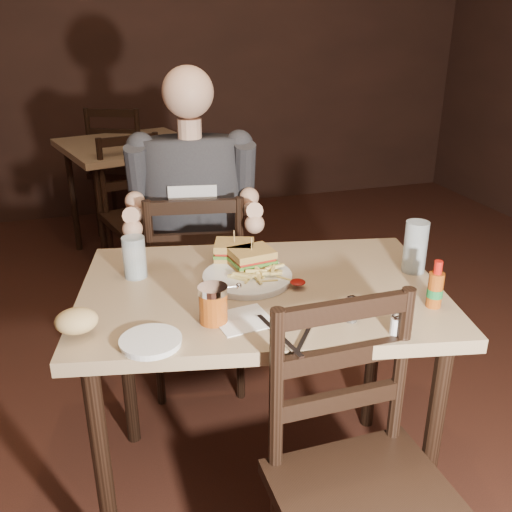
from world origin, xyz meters
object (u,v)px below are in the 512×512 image
object	(u,v)px
bg_chair_far	(126,169)
dinner_plate	(247,279)
chair_far	(197,288)
bg_chair_near	(145,219)
chair_near	(370,506)
glass_left	(134,257)
diner	(192,186)
bg_table	(131,157)
syrup_dispenser	(213,304)
side_plate	(151,343)
hot_sauce	(436,284)
main_table	(261,315)
glass_right	(415,247)

from	to	relation	value
bg_chair_far	dinner_plate	world-z (taller)	bg_chair_far
chair_far	bg_chair_near	world-z (taller)	chair_far
chair_near	glass_left	bearing A→B (deg)	119.02
bg_chair_far	diner	size ratio (longest dim) A/B	1.06
bg_table	chair_near	distance (m)	2.81
syrup_dispenser	side_plate	world-z (taller)	syrup_dispenser
hot_sauce	syrup_dispenser	world-z (taller)	hot_sauce
bg_chair_near	side_plate	size ratio (longest dim) A/B	5.96
chair_far	dinner_plate	distance (m)	0.73
diner	bg_chair_far	bearing A→B (deg)	102.83
main_table	chair_near	xyz separation A→B (m)	(0.09, -0.57, -0.22)
diner	glass_left	distance (m)	0.55
bg_table	bg_chair_near	distance (m)	0.60
glass_left	glass_right	size ratio (longest dim) A/B	0.79
main_table	bg_chair_far	size ratio (longest dim) A/B	1.27
chair_far	glass_right	world-z (taller)	glass_right
bg_chair_near	glass_left	distance (m)	1.55
diner	glass_right	xyz separation A→B (m)	(0.56, -0.69, -0.06)
chair_near	side_plate	bearing A→B (deg)	141.30
chair_far	glass_left	bearing A→B (deg)	71.36
dinner_plate	diner	bearing A→B (deg)	94.09
dinner_plate	bg_table	bearing A→B (deg)	93.44
glass_left	syrup_dispenser	world-z (taller)	glass_left
main_table	side_plate	xyz separation A→B (m)	(-0.36, -0.23, 0.10)
chair_far	bg_chair_near	xyz separation A→B (m)	(-0.10, 0.97, -0.00)
side_plate	glass_left	bearing A→B (deg)	88.53
side_plate	chair_near	bearing A→B (deg)	-38.07
bg_table	side_plate	xyz separation A→B (m)	(-0.20, -2.45, 0.10)
bg_table	chair_near	bearing A→B (deg)	-85.03
bg_chair_far	diner	xyz separation A→B (m)	(0.09, -2.12, 0.44)
bg_chair_far	bg_chair_near	size ratio (longest dim) A/B	1.05
glass_left	side_plate	size ratio (longest dim) A/B	0.87
bg_table	syrup_dispenser	xyz separation A→B (m)	(-0.03, -2.38, 0.14)
chair_near	bg_chair_near	distance (m)	2.26
glass_left	hot_sauce	xyz separation A→B (m)	(0.77, -0.45, 0.00)
chair_near	bg_chair_near	bearing A→B (deg)	95.54
bg_chair_near	hot_sauce	xyz separation A→B (m)	(0.58, -1.93, 0.39)
chair_near	syrup_dispenser	bearing A→B (deg)	122.47
glass_left	side_plate	bearing A→B (deg)	-91.47
chair_near	bg_chair_far	world-z (taller)	bg_chair_far
main_table	syrup_dispenser	bearing A→B (deg)	-138.79
bg_chair_near	chair_far	bearing A→B (deg)	-97.83
hot_sauce	syrup_dispenser	size ratio (longest dim) A/B	1.33
chair_far	glass_right	bearing A→B (deg)	137.56
bg_table	dinner_plate	world-z (taller)	dinner_plate
bg_table	syrup_dispenser	distance (m)	2.38
main_table	glass_right	xyz separation A→B (m)	(0.49, -0.03, 0.18)
bg_chair_near	glass_right	bearing A→B (deg)	-82.59
chair_far	side_plate	distance (m)	1.02
glass_right	syrup_dispenser	distance (m)	0.69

